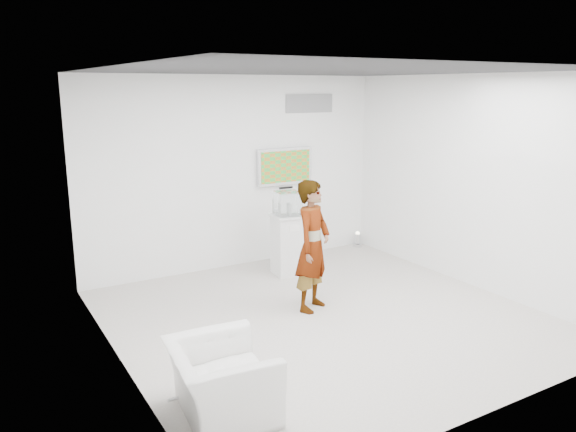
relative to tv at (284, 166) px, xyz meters
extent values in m
cube|color=beige|center=(-0.85, -2.45, -1.55)|extent=(5.00, 5.00, 0.01)
cube|color=#29292B|center=(-0.85, -2.45, 1.45)|extent=(5.00, 5.00, 0.01)
cube|color=white|center=(-0.85, 0.05, -0.05)|extent=(5.00, 0.01, 3.00)
cube|color=white|center=(-0.85, -4.95, -0.05)|extent=(5.00, 0.01, 3.00)
cube|color=white|center=(-3.35, -2.45, -0.05)|extent=(0.01, 5.00, 3.00)
cube|color=white|center=(1.65, -2.45, -0.05)|extent=(0.01, 5.00, 3.00)
cube|color=#BABABF|center=(0.00, 0.00, 0.00)|extent=(1.00, 0.08, 0.60)
cube|color=gray|center=(0.50, 0.04, 1.00)|extent=(0.90, 0.02, 0.30)
imported|color=silver|center=(-0.83, -2.13, -0.70)|extent=(0.74, 0.67, 1.69)
imported|color=silver|center=(-2.83, -3.74, -1.24)|extent=(0.94, 1.05, 0.63)
cube|color=silver|center=(-0.40, -0.77, -1.08)|extent=(0.50, 0.50, 0.93)
cylinder|color=silver|center=(1.46, -0.11, -1.42)|extent=(0.23, 0.23, 0.27)
cube|color=silver|center=(-0.40, -0.77, -0.44)|extent=(0.41, 0.41, 0.35)
cube|color=silver|center=(-0.40, -0.77, -0.52)|extent=(0.06, 0.15, 0.19)
cube|color=silver|center=(-0.69, -1.87, -0.03)|extent=(0.10, 0.14, 0.03)
camera|label=1|loc=(-4.60, -7.87, 1.27)|focal=35.00mm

